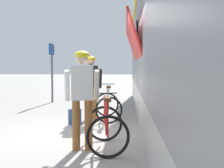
% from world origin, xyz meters
% --- Properties ---
extents(ground_plane, '(80.00, 80.00, 0.00)m').
position_xyz_m(ground_plane, '(0.00, 0.00, 0.00)').
color(ground_plane, '#A09E99').
extents(cyclist_near_in_white, '(0.65, 0.38, 1.76)m').
position_xyz_m(cyclist_near_in_white, '(0.16, -0.93, 1.05)').
color(cyclist_near_in_white, '#935B2D').
rests_on(cyclist_near_in_white, ground).
extents(cyclist_far_in_dark, '(0.64, 0.37, 1.76)m').
position_xyz_m(cyclist_far_in_dark, '(-0.03, 1.73, 1.05)').
color(cyclist_far_in_dark, '#935B2D').
rests_on(cyclist_far_in_dark, ground).
extents(bicycle_near_red, '(0.85, 1.16, 0.99)m').
position_xyz_m(bicycle_near_red, '(0.58, -0.87, 0.40)').
color(bicycle_near_red, black).
rests_on(bicycle_near_red, ground).
extents(bicycle_far_white, '(0.84, 1.15, 0.99)m').
position_xyz_m(bicycle_far_white, '(0.43, 1.79, 0.40)').
color(bicycle_far_white, black).
rests_on(bicycle_far_white, ground).
extents(backpack_on_platform, '(0.32, 0.25, 0.40)m').
position_xyz_m(backpack_on_platform, '(-0.36, 1.12, 0.20)').
color(backpack_on_platform, navy).
rests_on(backpack_on_platform, ground).
extents(platform_sign_post, '(0.08, 0.70, 2.40)m').
position_xyz_m(platform_sign_post, '(-2.08, 5.30, 1.62)').
color(platform_sign_post, '#595B60').
rests_on(platform_sign_post, ground).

